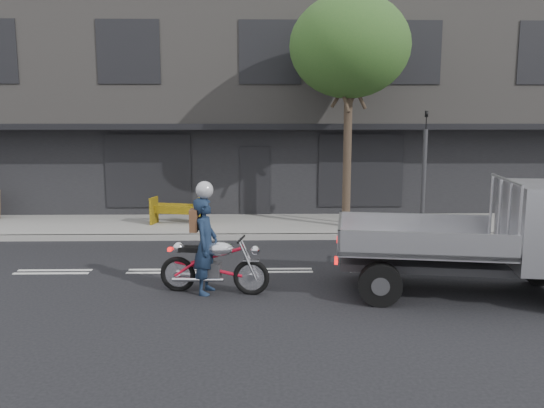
{
  "coord_description": "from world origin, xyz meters",
  "views": [
    {
      "loc": [
        -0.32,
        -11.15,
        3.2
      ],
      "look_at": [
        -0.06,
        0.5,
        1.39
      ],
      "focal_mm": 35.0,
      "sensor_mm": 36.0,
      "label": 1
    }
  ],
  "objects": [
    {
      "name": "flatbed_ute",
      "position": [
        4.6,
        -1.83,
        1.26
      ],
      "size": [
        5.01,
        2.66,
        2.21
      ],
      "rotation": [
        0.0,
        0.0,
        -0.16
      ],
      "color": "black",
      "rests_on": "ground"
    },
    {
      "name": "rider",
      "position": [
        -1.35,
        -1.46,
        0.91
      ],
      "size": [
        0.54,
        0.73,
        1.82
      ],
      "primitive_type": "imported",
      "rotation": [
        0.0,
        0.0,
        1.4
      ],
      "color": "#15243C",
      "rests_on": "ground"
    },
    {
      "name": "motorcycle",
      "position": [
        -1.2,
        -1.46,
        0.56
      ],
      "size": [
        2.1,
        0.62,
        1.09
      ],
      "rotation": [
        0.0,
        0.0,
        -0.17
      ],
      "color": "black",
      "rests_on": "ground"
    },
    {
      "name": "kerb",
      "position": [
        0.0,
        3.1,
        0.07
      ],
      "size": [
        32.0,
        0.2,
        0.15
      ],
      "primitive_type": "cube",
      "color": "gray",
      "rests_on": "ground"
    },
    {
      "name": "street_tree",
      "position": [
        2.2,
        4.2,
        5.28
      ],
      "size": [
        3.4,
        3.4,
        6.74
      ],
      "color": "#382B21",
      "rests_on": "ground"
    },
    {
      "name": "ground",
      "position": [
        0.0,
        0.0,
        0.0
      ],
      "size": [
        80.0,
        80.0,
        0.0
      ],
      "primitive_type": "plane",
      "color": "black",
      "rests_on": "ground"
    },
    {
      "name": "building_main",
      "position": [
        0.0,
        11.3,
        4.0
      ],
      "size": [
        26.0,
        10.0,
        8.0
      ],
      "primitive_type": "cube",
      "color": "slate",
      "rests_on": "ground"
    },
    {
      "name": "traffic_light_pole",
      "position": [
        4.2,
        3.35,
        1.65
      ],
      "size": [
        0.12,
        0.12,
        3.5
      ],
      "color": "#2D2D30",
      "rests_on": "ground"
    },
    {
      "name": "sidewalk",
      "position": [
        0.0,
        4.7,
        0.07
      ],
      "size": [
        32.0,
        3.2,
        0.15
      ],
      "primitive_type": "cube",
      "color": "gray",
      "rests_on": "ground"
    },
    {
      "name": "construction_barrier",
      "position": [
        -2.83,
        4.45,
        0.57
      ],
      "size": [
        1.62,
        0.96,
        0.85
      ],
      "primitive_type": null,
      "rotation": [
        0.0,
        0.0,
        -0.25
      ],
      "color": "yellow",
      "rests_on": "sidewalk"
    }
  ]
}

